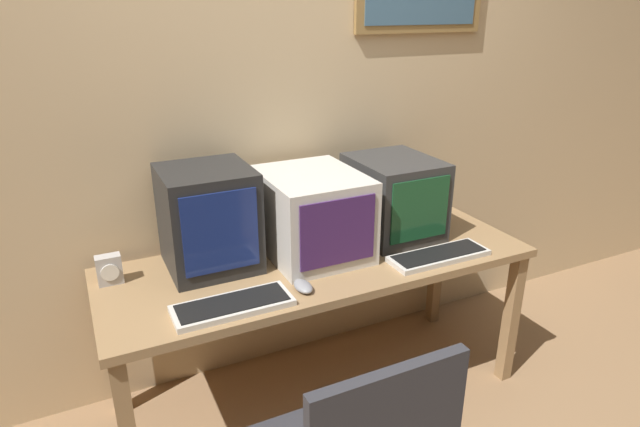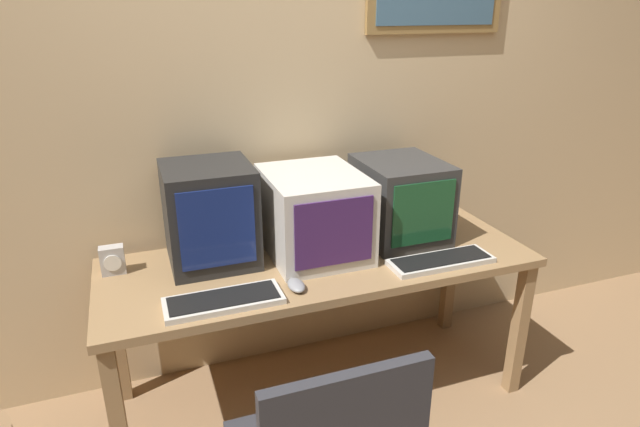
% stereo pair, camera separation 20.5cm
% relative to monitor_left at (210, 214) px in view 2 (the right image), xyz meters
% --- Properties ---
extents(wall_back, '(8.00, 0.08, 2.60)m').
position_rel_monitor_left_xyz_m(wall_back, '(0.44, 0.27, 0.39)').
color(wall_back, '#D1B284').
rests_on(wall_back, ground_plane).
extents(desk, '(1.83, 0.67, 0.71)m').
position_rel_monitor_left_xyz_m(desk, '(0.43, -0.15, -0.28)').
color(desk, '#99754C').
rests_on(desk, ground_plane).
extents(monitor_left, '(0.35, 0.37, 0.42)m').
position_rel_monitor_left_xyz_m(monitor_left, '(0.00, 0.00, 0.00)').
color(monitor_left, black).
rests_on(monitor_left, desk).
extents(monitor_center, '(0.40, 0.48, 0.36)m').
position_rel_monitor_left_xyz_m(monitor_center, '(0.43, -0.07, -0.03)').
color(monitor_center, beige).
rests_on(monitor_center, desk).
extents(monitor_right, '(0.36, 0.42, 0.36)m').
position_rel_monitor_left_xyz_m(monitor_right, '(0.86, -0.04, -0.03)').
color(monitor_right, '#333333').
rests_on(monitor_right, desk).
extents(keyboard_main, '(0.43, 0.17, 0.03)m').
position_rel_monitor_left_xyz_m(keyboard_main, '(-0.03, -0.37, -0.20)').
color(keyboard_main, beige).
rests_on(keyboard_main, desk).
extents(keyboard_side, '(0.45, 0.15, 0.03)m').
position_rel_monitor_left_xyz_m(keyboard_side, '(0.89, -0.36, -0.20)').
color(keyboard_side, beige).
rests_on(keyboard_side, desk).
extents(mouse_near_keyboard, '(0.06, 0.11, 0.03)m').
position_rel_monitor_left_xyz_m(mouse_near_keyboard, '(0.26, -0.36, -0.19)').
color(mouse_near_keyboard, gray).
rests_on(mouse_near_keyboard, desk).
extents(desk_clock, '(0.09, 0.06, 0.12)m').
position_rel_monitor_left_xyz_m(desk_clock, '(-0.40, 0.02, -0.15)').
color(desk_clock, '#B7B2AD').
rests_on(desk_clock, desk).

